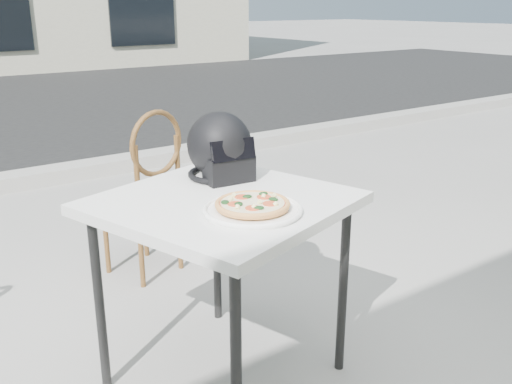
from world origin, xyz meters
TOP-DOWN VIEW (x-y plane):
  - ground at (0.00, 0.00)m, footprint 80.00×80.00m
  - cafe_table_main at (0.18, -0.07)m, footprint 1.00×1.00m
  - plate at (0.18, -0.26)m, footprint 0.43×0.43m
  - pizza at (0.18, -0.26)m, footprint 0.28×0.28m
  - helmet at (0.32, 0.15)m, footprint 0.28×0.29m
  - cafe_chair_main at (0.36, 0.94)m, footprint 0.44×0.44m

SIDE VIEW (x-z plane):
  - ground at x=0.00m, z-range 0.00..0.00m
  - cafe_chair_main at x=0.36m, z-range 0.05..0.98m
  - cafe_table_main at x=0.18m, z-range 0.31..1.07m
  - plate at x=0.18m, z-range 0.76..0.78m
  - pizza at x=0.18m, z-range 0.77..0.81m
  - helmet at x=0.32m, z-range 0.74..1.01m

